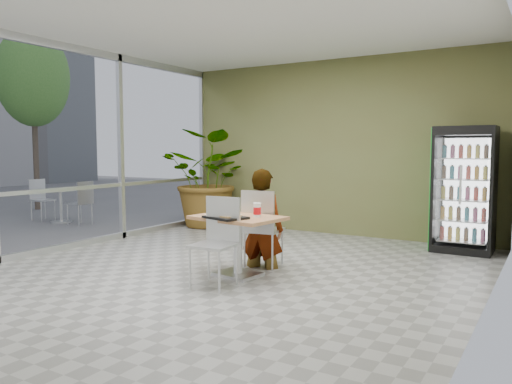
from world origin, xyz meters
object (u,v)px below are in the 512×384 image
chair_far (261,223)px  chair_near (218,234)px  soda_cup (257,210)px  beverage_fridge (464,190)px  cafeteria_tray (226,217)px  dining_table (238,233)px  seated_woman (262,229)px  potted_plant (210,179)px

chair_far → chair_near: 0.96m
chair_far → soda_cup: 0.54m
chair_near → beverage_fridge: bearing=54.8°
cafeteria_tray → beverage_fridge: size_ratio=0.25×
chair_far → dining_table: bearing=77.9°
dining_table → chair_near: 0.46m
dining_table → cafeteria_tray: size_ratio=2.35×
soda_cup → beverage_fridge: bearing=57.2°
dining_table → cafeteria_tray: cafeteria_tray is taller
dining_table → seated_woman: bearing=88.8°
chair_far → chair_near: size_ratio=1.02×
chair_near → soda_cup: (0.21, 0.52, 0.24)m
seated_woman → soda_cup: seated_woman is taller
cafeteria_tray → dining_table: bearing=88.2°
chair_far → potted_plant: size_ratio=0.53×
dining_table → chair_far: (0.03, 0.51, 0.07)m
chair_far → cafeteria_tray: 0.78m
chair_far → potted_plant: potted_plant is taller
dining_table → chair_far: bearing=86.8°
beverage_fridge → seated_woman: bearing=-130.9°
chair_near → cafeteria_tray: chair_near is taller
chair_far → seated_woman: 0.11m
dining_table → chair_far: size_ratio=1.10×
chair_near → potted_plant: 4.38m
chair_near → cafeteria_tray: (-0.04, 0.20, 0.17)m
potted_plant → soda_cup: bearing=-45.7°
soda_cup → potted_plant: 4.11m
cafeteria_tray → potted_plant: bearing=128.9°
chair_far → cafeteria_tray: bearing=78.4°
dining_table → beverage_fridge: beverage_fridge is taller
chair_near → cafeteria_tray: bearing=96.6°
dining_table → seated_woman: size_ratio=0.70×
soda_cup → beverage_fridge: 3.52m
chair_far → beverage_fridge: bearing=-139.0°
dining_table → chair_far: chair_far is taller
chair_far → chair_near: chair_far is taller
seated_woman → beverage_fridge: size_ratio=0.85×
chair_near → beverage_fridge: size_ratio=0.53×
cafeteria_tray → beverage_fridge: beverage_fridge is taller
chair_far → beverage_fridge: size_ratio=0.54×
potted_plant → dining_table: bearing=-48.8°
dining_table → soda_cup: size_ratio=6.67×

